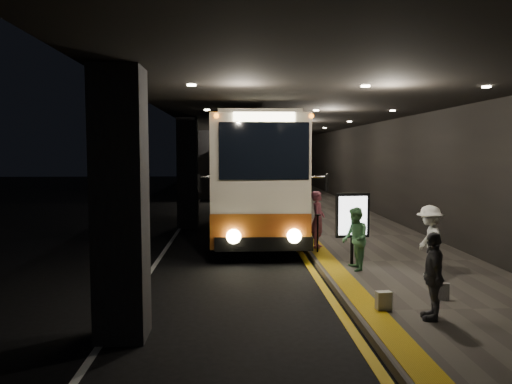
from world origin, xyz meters
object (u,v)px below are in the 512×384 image
object	(u,v)px
coach_main	(254,179)
bag_polka	(442,291)
passenger_waiting_white	(430,241)
passenger_boarding	(318,220)
bag_plain	(384,301)
passenger_waiting_green	(355,239)
passenger_waiting_grey	(433,276)
stanchion_post	(318,234)
coach_second	(241,171)
info_sign	(352,217)

from	to	relation	value
coach_main	bag_polka	xyz separation A→B (m)	(3.28, -10.17, -1.65)
passenger_waiting_white	bag_polka	distance (m)	1.96
passenger_boarding	bag_plain	size ratio (longest dim) A/B	5.00
passenger_waiting_white	passenger_waiting_green	bearing A→B (deg)	-111.47
passenger_boarding	passenger_waiting_grey	bearing A→B (deg)	-153.42
stanchion_post	bag_plain	bearing A→B (deg)	-86.37
coach_main	stanchion_post	bearing A→B (deg)	-72.85
passenger_boarding	passenger_waiting_grey	xyz separation A→B (m)	(0.90, -6.47, -0.10)
coach_second	passenger_waiting_grey	bearing A→B (deg)	-81.66
passenger_boarding	info_sign	xyz separation A→B (m)	(0.49, -2.33, 0.39)
passenger_waiting_grey	passenger_boarding	bearing A→B (deg)	-160.18
passenger_boarding	passenger_waiting_grey	world-z (taller)	passenger_boarding
passenger_boarding	bag_polka	size ratio (longest dim) A/B	5.05
info_sign	stanchion_post	bearing A→B (deg)	105.00
passenger_boarding	bag_plain	world-z (taller)	passenger_boarding
passenger_boarding	passenger_waiting_white	world-z (taller)	passenger_boarding
passenger_waiting_grey	stanchion_post	world-z (taller)	passenger_waiting_grey
bag_plain	passenger_waiting_grey	bearing A→B (deg)	-37.58
passenger_waiting_white	bag_plain	world-z (taller)	passenger_waiting_white
passenger_boarding	stanchion_post	distance (m)	0.77
coach_main	passenger_waiting_green	distance (m)	8.01
coach_main	coach_second	bearing A→B (deg)	91.51
passenger_waiting_green	bag_polka	size ratio (longest dim) A/B	4.54
passenger_waiting_green	passenger_boarding	bearing A→B (deg)	-171.23
passenger_boarding	passenger_waiting_green	xyz separation A→B (m)	(0.43, -2.86, -0.09)
passenger_waiting_grey	bag_plain	xyz separation A→B (m)	(-0.69, 0.53, -0.59)
bag_polka	passenger_waiting_grey	bearing A→B (deg)	-120.37
passenger_boarding	bag_plain	bearing A→B (deg)	-159.33
passenger_waiting_green	coach_main	bearing A→B (deg)	-164.01
passenger_waiting_white	passenger_waiting_grey	bearing A→B (deg)	-16.87
stanchion_post	passenger_boarding	bearing A→B (deg)	80.19
bag_plain	info_sign	distance (m)	3.78
coach_main	coach_second	size ratio (longest dim) A/B	1.18
coach_second	passenger_waiting_green	world-z (taller)	coach_second
passenger_boarding	stanchion_post	world-z (taller)	passenger_boarding
passenger_waiting_green	info_sign	world-z (taller)	info_sign
passenger_waiting_green	passenger_waiting_grey	distance (m)	3.65
bag_polka	info_sign	distance (m)	3.40
stanchion_post	passenger_waiting_grey	bearing A→B (deg)	-79.95
coach_main	passenger_waiting_grey	size ratio (longest dim) A/B	8.62
passenger_waiting_green	passenger_waiting_grey	bearing A→B (deg)	7.63
passenger_waiting_green	passenger_waiting_grey	world-z (taller)	passenger_waiting_green
passenger_waiting_grey	stanchion_post	bearing A→B (deg)	-158.08
coach_second	passenger_waiting_green	distance (m)	23.75
coach_second	bag_polka	distance (m)	26.41
coach_second	passenger_waiting_grey	world-z (taller)	coach_second
bag_plain	stanchion_post	xyz separation A→B (m)	(-0.33, 5.25, 0.37)
bag_polka	bag_plain	bearing A→B (deg)	-157.17
passenger_waiting_green	bag_polka	xyz separation A→B (m)	(1.11, -2.52, -0.60)
passenger_boarding	info_sign	size ratio (longest dim) A/B	0.93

